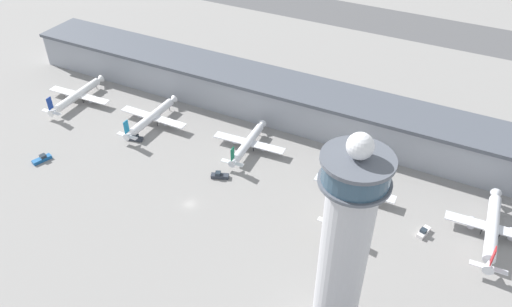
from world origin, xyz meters
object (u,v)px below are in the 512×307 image
Objects in this scene: airplane_gate_charlie at (248,143)px; service_truck_catering at (135,138)px; airplane_gate_echo at (492,228)px; airplane_gate_alpha at (78,95)px; service_truck_baggage at (42,159)px; airplane_gate_delta at (354,188)px; airplane_gate_bravo at (152,117)px; control_tower at (344,250)px; service_truck_water at (220,176)px; service_truck_fuel at (424,232)px.

service_truck_catering is at bearing -160.79° from airplane_gate_charlie.
airplane_gate_echo is at bearing 4.08° from service_truck_catering.
airplane_gate_alpha is at bearing 163.51° from service_truck_catering.
airplane_gate_echo is 4.93× the size of service_truck_baggage.
airplane_gate_delta is 5.47× the size of service_truck_baggage.
airplane_gate_bravo is 0.81× the size of airplane_gate_delta.
airplane_gate_delta is at bearing -177.66° from airplane_gate_echo.
service_truck_water is at bearing 145.21° from control_tower.
service_truck_fuel is 79.02m from service_truck_water.
control_tower is 9.32× the size of service_truck_water.
service_truck_baggage is (19.76, -42.57, -2.80)m from airplane_gate_alpha.
control_tower reaches higher than service_truck_catering.
airplane_gate_alpha is 1.14× the size of airplane_gate_charlie.
service_truck_fuel is at bearing -11.17° from airplane_gate_charlie.
control_tower reaches higher than service_truck_baggage.
service_truck_baggage is 1.10× the size of service_truck_water.
airplane_gate_alpha is at bearing 158.02° from control_tower.
service_truck_water is (-50.71, -13.31, -3.43)m from airplane_gate_delta.
airplane_gate_bravo is at bearing 158.34° from service_truck_water.
control_tower is 62.25m from service_truck_fuel.
airplane_gate_echo is 5.89× the size of service_truck_fuel.
airplane_gate_delta reaches higher than airplane_gate_bravo.
control_tower is at bearing -21.98° from airplane_gate_alpha.
airplane_gate_alpha is at bearing 114.90° from service_truck_baggage.
airplane_gate_bravo is at bearing 90.93° from service_truck_catering.
airplane_gate_delta is 48.67m from airplane_gate_echo.
airplane_gate_alpha is 92.50m from service_truck_water.
service_truck_catering is at bearing 155.90° from control_tower.
airplane_gate_delta is 6.54× the size of service_truck_fuel.
airplane_gate_delta is 29.14m from service_truck_fuel.
airplane_gate_bravo reaches higher than service_truck_fuel.
service_truck_fuel is 152.80m from service_truck_baggage.
airplane_gate_delta is 52.54m from service_truck_water.
airplane_gate_echo is at bearing 23.77° from service_truck_fuel.
service_truck_fuel is at bearing 11.60° from service_truck_baggage.
airplane_gate_bravo is 49.52m from service_truck_baggage.
airplane_gate_echo reaches higher than service_truck_fuel.
airplane_gate_delta reaches higher than airplane_gate_echo.
control_tower is at bearing -24.10° from service_truck_catering.
airplane_gate_bravo is 50.02m from service_truck_water.
airplane_gate_charlie is 0.73× the size of airplane_gate_delta.
service_truck_catering is (0.22, -13.51, -3.13)m from airplane_gate_bravo.
service_truck_water is (46.17, -4.92, -0.04)m from service_truck_catering.
service_truck_baggage is at bearing -162.74° from airplane_gate_delta.
airplane_gate_delta reaches higher than service_truck_water.
airplane_gate_alpha reaches higher than service_truck_fuel.
airplane_gate_alpha is (-154.26, 62.26, -30.42)m from control_tower.
control_tower is at bearing -106.76° from service_truck_fuel.
airplane_gate_echo is 174.87m from service_truck_baggage.
service_truck_baggage is at bearing 171.67° from control_tower.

